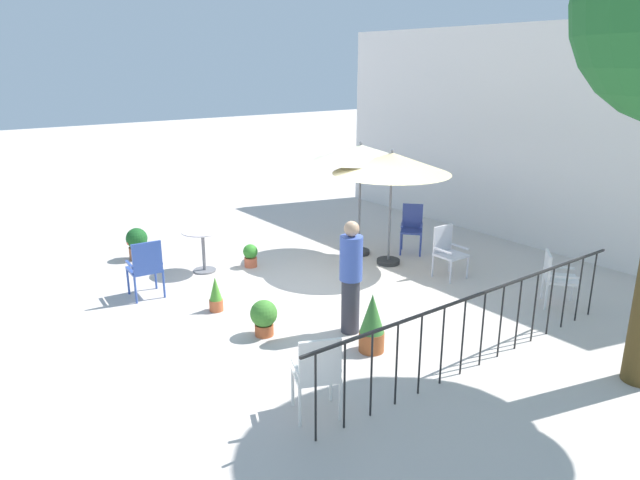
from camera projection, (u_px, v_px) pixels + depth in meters
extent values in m
plane|color=beige|center=(322.00, 286.00, 9.92)|extent=(60.00, 60.00, 0.00)
cube|color=white|center=(512.00, 135.00, 12.12)|extent=(9.78, 0.30, 4.44)
cube|color=black|center=(486.00, 292.00, 7.05)|extent=(0.03, 5.53, 0.03)
cylinder|color=black|center=(316.00, 398.00, 5.72)|extent=(0.02, 0.02, 1.00)
cylinder|color=black|center=(344.00, 386.00, 5.93)|extent=(0.02, 0.02, 1.00)
cylinder|color=black|center=(371.00, 375.00, 6.14)|extent=(0.02, 0.02, 1.00)
cylinder|color=black|center=(396.00, 364.00, 6.35)|extent=(0.02, 0.02, 1.00)
cylinder|color=black|center=(420.00, 355.00, 6.57)|extent=(0.02, 0.02, 1.00)
cylinder|color=black|center=(442.00, 346.00, 6.78)|extent=(0.02, 0.02, 1.00)
cylinder|color=black|center=(463.00, 337.00, 6.99)|extent=(0.02, 0.02, 1.00)
cylinder|color=black|center=(482.00, 329.00, 7.20)|extent=(0.02, 0.02, 1.00)
cylinder|color=black|center=(501.00, 322.00, 7.41)|extent=(0.02, 0.02, 1.00)
cylinder|color=black|center=(518.00, 314.00, 7.62)|extent=(0.02, 0.02, 1.00)
cylinder|color=black|center=(535.00, 308.00, 7.83)|extent=(0.02, 0.02, 1.00)
cylinder|color=black|center=(550.00, 301.00, 8.04)|extent=(0.02, 0.02, 1.00)
cylinder|color=black|center=(565.00, 295.00, 8.25)|extent=(0.02, 0.02, 1.00)
cylinder|color=black|center=(579.00, 289.00, 8.46)|extent=(0.02, 0.02, 1.00)
cylinder|color=black|center=(592.00, 284.00, 8.67)|extent=(0.02, 0.02, 1.00)
cylinder|color=#2D2D2D|center=(388.00, 261.00, 11.05)|extent=(0.44, 0.44, 0.08)
cylinder|color=slate|center=(390.00, 209.00, 10.75)|extent=(0.04, 0.04, 2.13)
cone|color=beige|center=(392.00, 163.00, 10.49)|extent=(2.18, 2.18, 0.38)
sphere|color=slate|center=(392.00, 151.00, 10.43)|extent=(0.06, 0.06, 0.06)
cylinder|color=#2D2D2D|center=(359.00, 252.00, 11.60)|extent=(0.44, 0.44, 0.08)
cylinder|color=slate|center=(360.00, 201.00, 11.29)|extent=(0.04, 0.04, 2.19)
cone|color=beige|center=(361.00, 152.00, 11.01)|extent=(1.83, 1.83, 0.29)
sphere|color=slate|center=(361.00, 143.00, 10.96)|extent=(0.06, 0.06, 0.06)
cylinder|color=white|center=(202.00, 231.00, 10.42)|extent=(0.76, 0.76, 0.02)
cylinder|color=slate|center=(204.00, 252.00, 10.54)|extent=(0.06, 0.06, 0.76)
cylinder|color=slate|center=(205.00, 270.00, 10.64)|extent=(0.42, 0.42, 0.03)
cube|color=#36479C|center=(411.00, 231.00, 11.53)|extent=(0.60, 0.61, 0.04)
cube|color=#36479C|center=(413.00, 216.00, 11.64)|extent=(0.33, 0.30, 0.49)
cube|color=#36479C|center=(402.00, 225.00, 11.53)|extent=(0.29, 0.32, 0.03)
cube|color=#36479C|center=(422.00, 226.00, 11.46)|extent=(0.29, 0.32, 0.03)
cylinder|color=#36479C|center=(401.00, 245.00, 11.45)|extent=(0.04, 0.04, 0.44)
cylinder|color=#36479C|center=(420.00, 246.00, 11.38)|extent=(0.04, 0.04, 0.44)
cylinder|color=#36479C|center=(402.00, 239.00, 11.83)|extent=(0.04, 0.04, 0.44)
cylinder|color=#36479C|center=(421.00, 240.00, 11.75)|extent=(0.04, 0.04, 0.44)
cube|color=#304D9E|center=(145.00, 269.00, 9.39)|extent=(0.53, 0.53, 0.04)
cube|color=#304D9E|center=(147.00, 257.00, 9.13)|extent=(0.08, 0.47, 0.50)
cube|color=#304D9E|center=(158.00, 260.00, 9.47)|extent=(0.45, 0.08, 0.03)
cube|color=#304D9E|center=(130.00, 265.00, 9.24)|extent=(0.45, 0.08, 0.03)
cylinder|color=#304D9E|center=(156.00, 276.00, 9.76)|extent=(0.04, 0.04, 0.44)
cylinder|color=#304D9E|center=(128.00, 281.00, 9.53)|extent=(0.04, 0.04, 0.44)
cylinder|color=#304D9E|center=(164.00, 285.00, 9.39)|extent=(0.04, 0.04, 0.44)
cylinder|color=#304D9E|center=(136.00, 290.00, 9.16)|extent=(0.04, 0.04, 0.44)
cube|color=white|center=(316.00, 374.00, 6.20)|extent=(0.58, 0.60, 0.04)
cube|color=white|center=(320.00, 361.00, 5.94)|extent=(0.21, 0.43, 0.48)
cube|color=white|center=(335.00, 362.00, 6.22)|extent=(0.37, 0.19, 0.03)
cube|color=white|center=(296.00, 367.00, 6.12)|extent=(0.37, 0.19, 0.03)
cylinder|color=white|center=(331.00, 383.00, 6.51)|extent=(0.04, 0.04, 0.46)
cylinder|color=white|center=(293.00, 387.00, 6.41)|extent=(0.04, 0.04, 0.46)
cylinder|color=white|center=(340.00, 402.00, 6.14)|extent=(0.04, 0.04, 0.46)
cylinder|color=white|center=(300.00, 407.00, 6.04)|extent=(0.04, 0.04, 0.46)
cube|color=silver|center=(451.00, 255.00, 10.21)|extent=(0.46, 0.48, 0.04)
cube|color=silver|center=(443.00, 238.00, 10.30)|extent=(0.05, 0.45, 0.48)
cube|color=silver|center=(443.00, 251.00, 10.06)|extent=(0.41, 0.05, 0.03)
cube|color=silver|center=(459.00, 246.00, 10.30)|extent=(0.41, 0.05, 0.03)
cylinder|color=silver|center=(451.00, 273.00, 9.99)|extent=(0.04, 0.04, 0.40)
cylinder|color=silver|center=(467.00, 268.00, 10.24)|extent=(0.04, 0.04, 0.40)
cylinder|color=silver|center=(433.00, 266.00, 10.32)|extent=(0.04, 0.04, 0.40)
cylinder|color=silver|center=(449.00, 261.00, 10.56)|extent=(0.04, 0.04, 0.40)
cube|color=white|center=(561.00, 279.00, 9.02)|extent=(0.69, 0.69, 0.04)
cube|color=white|center=(548.00, 265.00, 9.00)|extent=(0.33, 0.38, 0.40)
cube|color=white|center=(564.00, 277.00, 8.77)|extent=(0.36, 0.31, 0.03)
cube|color=white|center=(560.00, 267.00, 9.19)|extent=(0.36, 0.31, 0.03)
cylinder|color=white|center=(577.00, 300.00, 8.82)|extent=(0.04, 0.04, 0.42)
cylinder|color=white|center=(572.00, 289.00, 9.24)|extent=(0.04, 0.04, 0.42)
cylinder|color=white|center=(546.00, 297.00, 8.92)|extent=(0.04, 0.04, 0.42)
cylinder|color=white|center=(542.00, 286.00, 9.34)|extent=(0.04, 0.04, 0.42)
cylinder|color=#A55229|center=(371.00, 341.00, 7.67)|extent=(0.34, 0.34, 0.27)
cylinder|color=#382819|center=(372.00, 333.00, 7.63)|extent=(0.30, 0.30, 0.02)
cone|color=#3D7D34|center=(372.00, 313.00, 7.55)|extent=(0.33, 0.33, 0.54)
cylinder|color=#C15A31|center=(264.00, 329.00, 8.13)|extent=(0.27, 0.27, 0.17)
cylinder|color=#382819|center=(264.00, 325.00, 8.11)|extent=(0.23, 0.23, 0.02)
sphere|color=#41842F|center=(264.00, 313.00, 8.06)|extent=(0.38, 0.38, 0.38)
sphere|color=gold|center=(266.00, 310.00, 8.16)|extent=(0.10, 0.10, 0.10)
sphere|color=gold|center=(260.00, 319.00, 7.95)|extent=(0.08, 0.08, 0.08)
cylinder|color=#C86139|center=(216.00, 305.00, 8.93)|extent=(0.22, 0.22, 0.18)
cylinder|color=#382819|center=(216.00, 300.00, 8.91)|extent=(0.19, 0.19, 0.02)
cone|color=#509D33|center=(215.00, 288.00, 8.85)|extent=(0.19, 0.19, 0.38)
cylinder|color=#A15A39|center=(138.00, 253.00, 11.28)|extent=(0.34, 0.34, 0.24)
cylinder|color=#382819|center=(138.00, 247.00, 11.25)|extent=(0.30, 0.30, 0.02)
sphere|color=#1A5420|center=(137.00, 238.00, 11.20)|extent=(0.41, 0.41, 0.41)
sphere|color=#DF4631|center=(135.00, 238.00, 11.35)|extent=(0.09, 0.09, 0.09)
sphere|color=#DF4631|center=(135.00, 233.00, 11.32)|extent=(0.10, 0.10, 0.10)
sphere|color=#DF4631|center=(129.00, 243.00, 11.10)|extent=(0.08, 0.08, 0.08)
cylinder|color=#D06240|center=(251.00, 262.00, 10.86)|extent=(0.24, 0.24, 0.18)
cylinder|color=#382819|center=(251.00, 258.00, 10.84)|extent=(0.21, 0.21, 0.02)
sphere|color=#36872C|center=(250.00, 251.00, 10.80)|extent=(0.28, 0.28, 0.28)
sphere|color=#BF47AF|center=(248.00, 251.00, 10.86)|extent=(0.06, 0.06, 0.06)
sphere|color=#BF47AF|center=(249.00, 248.00, 10.87)|extent=(0.07, 0.07, 0.07)
cylinder|color=#33333D|center=(350.00, 306.00, 8.14)|extent=(0.26, 0.26, 0.79)
cylinder|color=#425CB7|center=(351.00, 258.00, 7.93)|extent=(0.35, 0.35, 0.63)
sphere|color=tan|center=(352.00, 229.00, 7.81)|extent=(0.22, 0.22, 0.22)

